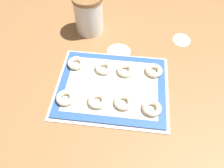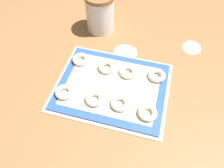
% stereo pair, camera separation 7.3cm
% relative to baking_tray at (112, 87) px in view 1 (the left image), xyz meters
% --- Properties ---
extents(ground_plane, '(2.80, 2.80, 0.00)m').
position_rel_baking_tray_xyz_m(ground_plane, '(0.01, -0.01, -0.00)').
color(ground_plane, olive).
extents(baking_tray, '(0.44, 0.35, 0.01)m').
position_rel_baking_tray_xyz_m(baking_tray, '(0.00, 0.00, 0.00)').
color(baking_tray, silver).
rests_on(baking_tray, ground_plane).
extents(baking_mat, '(0.41, 0.33, 0.00)m').
position_rel_baking_tray_xyz_m(baking_mat, '(0.00, 0.00, 0.01)').
color(baking_mat, '#2D569E').
rests_on(baking_mat, baking_tray).
extents(bagel_front_far_left, '(0.07, 0.07, 0.02)m').
position_rel_baking_tray_xyz_m(bagel_front_far_left, '(-0.16, -0.08, 0.02)').
color(bagel_front_far_left, beige).
rests_on(bagel_front_far_left, baking_mat).
extents(bagel_front_mid_left, '(0.07, 0.07, 0.02)m').
position_rel_baking_tray_xyz_m(bagel_front_mid_left, '(-0.04, -0.08, 0.02)').
color(bagel_front_mid_left, beige).
rests_on(bagel_front_mid_left, baking_mat).
extents(bagel_front_mid_right, '(0.07, 0.07, 0.02)m').
position_rel_baking_tray_xyz_m(bagel_front_mid_right, '(0.05, -0.08, 0.02)').
color(bagel_front_mid_right, beige).
rests_on(bagel_front_mid_right, baking_mat).
extents(bagel_front_far_right, '(0.07, 0.07, 0.02)m').
position_rel_baking_tray_xyz_m(bagel_front_far_right, '(0.15, -0.09, 0.02)').
color(bagel_front_far_right, beige).
rests_on(bagel_front_far_right, baking_mat).
extents(bagel_back_far_left, '(0.07, 0.07, 0.02)m').
position_rel_baking_tray_xyz_m(bagel_back_far_left, '(-0.16, 0.09, 0.02)').
color(bagel_back_far_left, beige).
rests_on(bagel_back_far_left, baking_mat).
extents(bagel_back_mid_left, '(0.07, 0.07, 0.02)m').
position_rel_baking_tray_xyz_m(bagel_back_mid_left, '(-0.04, 0.08, 0.02)').
color(bagel_back_mid_left, beige).
rests_on(bagel_back_mid_left, baking_mat).
extents(bagel_back_mid_right, '(0.07, 0.07, 0.02)m').
position_rel_baking_tray_xyz_m(bagel_back_mid_right, '(0.05, 0.08, 0.02)').
color(bagel_back_mid_right, beige).
rests_on(bagel_back_mid_right, baking_mat).
extents(bagel_back_far_right, '(0.07, 0.07, 0.02)m').
position_rel_baking_tray_xyz_m(bagel_back_far_right, '(0.16, 0.09, 0.02)').
color(bagel_back_far_right, beige).
rests_on(bagel_back_far_right, baking_mat).
extents(flour_canister, '(0.13, 0.13, 0.18)m').
position_rel_baking_tray_xyz_m(flour_canister, '(-0.15, 0.33, 0.09)').
color(flour_canister, white).
rests_on(flour_canister, ground_plane).
extents(flour_patch_near, '(0.11, 0.09, 0.00)m').
position_rel_baking_tray_xyz_m(flour_patch_near, '(0.01, 0.20, -0.00)').
color(flour_patch_near, white).
rests_on(flour_patch_near, ground_plane).
extents(flour_patch_far, '(0.08, 0.09, 0.00)m').
position_rel_baking_tray_xyz_m(flour_patch_far, '(0.29, 0.31, -0.00)').
color(flour_patch_far, white).
rests_on(flour_patch_far, ground_plane).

